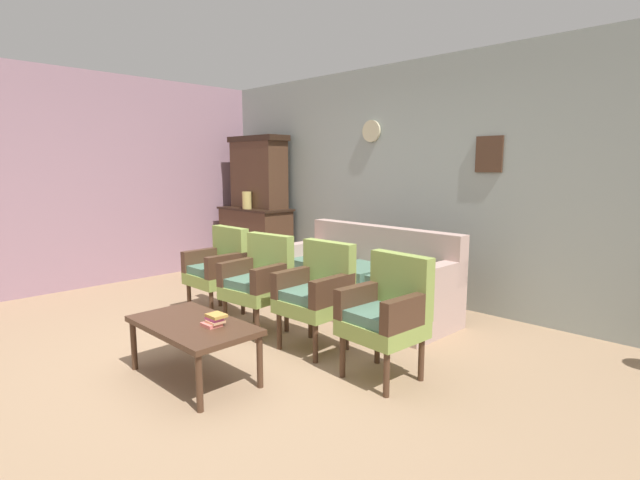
# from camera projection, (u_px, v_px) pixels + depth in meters

# --- Properties ---
(ground_plane) EXTENTS (7.68, 7.68, 0.00)m
(ground_plane) POSITION_uv_depth(u_px,v_px,m) (225.00, 359.00, 3.87)
(ground_plane) COLOR #997A5B
(wall_back_with_decor) EXTENTS (6.40, 0.09, 2.70)m
(wall_back_with_decor) POSITION_uv_depth(u_px,v_px,m) (415.00, 182.00, 5.52)
(wall_back_with_decor) COLOR #939E99
(wall_back_with_decor) RESTS_ON ground
(wall_left_side) EXTENTS (0.06, 5.20, 2.70)m
(wall_left_side) POSITION_uv_depth(u_px,v_px,m) (70.00, 181.00, 5.91)
(wall_left_side) COLOR gray
(wall_left_side) RESTS_ON ground
(side_cabinet) EXTENTS (1.16, 0.55, 0.93)m
(side_cabinet) POSITION_uv_depth(u_px,v_px,m) (255.00, 239.00, 7.11)
(side_cabinet) COLOR #472D1E
(side_cabinet) RESTS_ON ground
(cabinet_upper_hutch) EXTENTS (0.99, 0.38, 1.03)m
(cabinet_upper_hutch) POSITION_uv_depth(u_px,v_px,m) (258.00, 172.00, 7.01)
(cabinet_upper_hutch) COLOR #472D1E
(cabinet_upper_hutch) RESTS_ON side_cabinet
(vase_on_cabinet) EXTENTS (0.13, 0.13, 0.24)m
(vase_on_cabinet) POSITION_uv_depth(u_px,v_px,m) (247.00, 200.00, 6.86)
(vase_on_cabinet) COLOR tan
(vase_on_cabinet) RESTS_ON side_cabinet
(floral_couch) EXTENTS (1.97, 0.86, 0.90)m
(floral_couch) POSITION_uv_depth(u_px,v_px,m) (365.00, 283.00, 5.02)
(floral_couch) COLOR tan
(floral_couch) RESTS_ON ground
(armchair_near_couch_end) EXTENTS (0.52, 0.49, 0.90)m
(armchair_near_couch_end) POSITION_uv_depth(u_px,v_px,m) (219.00, 266.00, 5.02)
(armchair_near_couch_end) COLOR #849947
(armchair_near_couch_end) RESTS_ON ground
(armchair_row_middle) EXTENTS (0.57, 0.54, 0.90)m
(armchair_row_middle) POSITION_uv_depth(u_px,v_px,m) (259.00, 279.00, 4.47)
(armchair_row_middle) COLOR #849947
(armchair_row_middle) RESTS_ON ground
(armchair_near_cabinet) EXTENTS (0.53, 0.50, 0.90)m
(armchair_near_cabinet) POSITION_uv_depth(u_px,v_px,m) (317.00, 291.00, 4.04)
(armchair_near_cabinet) COLOR #849947
(armchair_near_cabinet) RESTS_ON ground
(armchair_by_doorway) EXTENTS (0.55, 0.52, 0.90)m
(armchair_by_doorway) POSITION_uv_depth(u_px,v_px,m) (387.00, 311.00, 3.47)
(armchair_by_doorway) COLOR #849947
(armchair_by_doorway) RESTS_ON ground
(coffee_table) EXTENTS (1.00, 0.56, 0.42)m
(coffee_table) POSITION_uv_depth(u_px,v_px,m) (193.00, 328.00, 3.47)
(coffee_table) COLOR #472D1E
(coffee_table) RESTS_ON ground
(book_stack_on_table) EXTENTS (0.15, 0.14, 0.09)m
(book_stack_on_table) POSITION_uv_depth(u_px,v_px,m) (214.00, 320.00, 3.39)
(book_stack_on_table) COLOR #EC776C
(book_stack_on_table) RESTS_ON coffee_table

